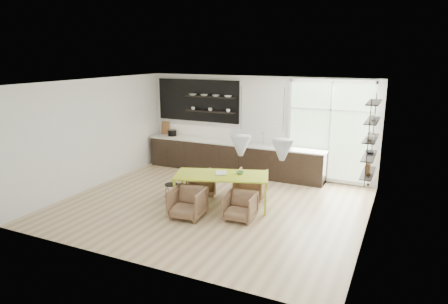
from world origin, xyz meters
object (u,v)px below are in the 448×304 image
Objects in this scene: armchair_back_right at (251,184)px; wire_stool at (171,190)px; armchair_front_left at (187,203)px; armchair_front_right at (240,206)px; dining_table at (222,177)px; armchair_back_left at (200,183)px.

wire_stool is at bearing 25.58° from armchair_back_right.
armchair_front_right is at bearing 11.97° from armchair_front_left.
armchair_back_right is 1.94m from armchair_front_left.
armchair_back_left is at bearing 129.73° from dining_table.
armchair_front_right reaches higher than wire_stool.
dining_table is 3.41× the size of armchair_back_left.
dining_table reaches higher than wire_stool.
armchair_back_left is at bearing 59.57° from wire_stool.
dining_table is at bearing 139.04° from armchair_front_right.
armchair_front_right is (0.69, -0.53, -0.43)m from dining_table.
armchair_front_right is at bearing -9.73° from wire_stool.
dining_table is 1.08m from armchair_back_left.
armchair_back_right is 1.98m from wire_stool.
wire_stool is at bearing 134.48° from armchair_front_left.
armchair_back_left is 1.48m from armchair_front_left.
armchair_back_right is at bearing 98.27° from armchair_front_right.
dining_table is 5.43× the size of wire_stool.
wire_stool is at bearing 169.69° from dining_table.
dining_table reaches higher than armchair_front_left.
armchair_back_left is 1.60× the size of wire_stool.
armchair_back_right is 1.14× the size of armchair_front_right.
armchair_front_left is at bearing -133.57° from dining_table.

